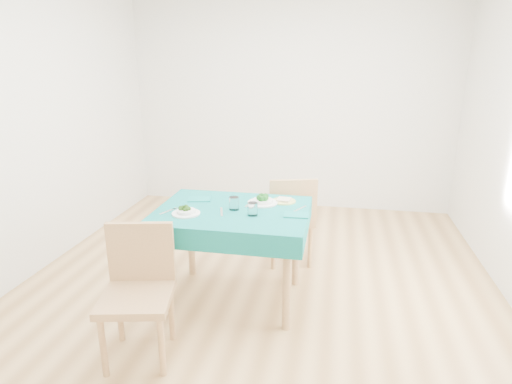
% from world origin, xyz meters
% --- Properties ---
extents(room_shell, '(4.02, 4.52, 2.73)m').
position_xyz_m(room_shell, '(0.00, 0.00, 1.35)').
color(room_shell, '#A07542').
rests_on(room_shell, ground).
extents(table, '(1.13, 0.86, 0.76)m').
position_xyz_m(table, '(-0.15, -0.18, 0.38)').
color(table, '#08615F').
rests_on(table, ground).
extents(chair_near, '(0.52, 0.55, 1.07)m').
position_xyz_m(chair_near, '(-0.57, -0.98, 0.53)').
color(chair_near, '#A1784B').
rests_on(chair_near, ground).
extents(chair_far, '(0.53, 0.55, 1.04)m').
position_xyz_m(chair_far, '(0.20, 0.59, 0.52)').
color(chair_far, '#A1784B').
rests_on(chair_far, ground).
extents(bowl_near, '(0.21, 0.21, 0.06)m').
position_xyz_m(bowl_near, '(-0.45, -0.34, 0.79)').
color(bowl_near, white).
rests_on(bowl_near, table).
extents(bowl_far, '(0.24, 0.24, 0.07)m').
position_xyz_m(bowl_far, '(0.05, 0.00, 0.79)').
color(bowl_far, white).
rests_on(bowl_far, table).
extents(fork_near, '(0.08, 0.15, 0.00)m').
position_xyz_m(fork_near, '(-0.61, -0.32, 0.76)').
color(fork_near, silver).
rests_on(fork_near, table).
extents(knife_near, '(0.07, 0.19, 0.00)m').
position_xyz_m(knife_near, '(-0.21, -0.25, 0.76)').
color(knife_near, silver).
rests_on(knife_near, table).
extents(fork_far, '(0.05, 0.17, 0.00)m').
position_xyz_m(fork_far, '(-0.05, -0.03, 0.76)').
color(fork_far, silver).
rests_on(fork_far, table).
extents(knife_far, '(0.11, 0.19, 0.00)m').
position_xyz_m(knife_far, '(0.34, -0.09, 0.76)').
color(knife_far, silver).
rests_on(knife_far, table).
extents(napkin_near, '(0.21, 0.17, 0.01)m').
position_xyz_m(napkin_near, '(-0.46, -0.00, 0.76)').
color(napkin_near, '#0C6B68').
rests_on(napkin_near, table).
extents(napkin_far, '(0.18, 0.13, 0.01)m').
position_xyz_m(napkin_far, '(0.34, -0.22, 0.76)').
color(napkin_far, '#0C6B68').
rests_on(napkin_far, table).
extents(tumbler_center, '(0.08, 0.08, 0.10)m').
position_xyz_m(tumbler_center, '(-0.13, -0.18, 0.81)').
color(tumbler_center, white).
rests_on(tumbler_center, table).
extents(tumbler_side, '(0.07, 0.07, 0.10)m').
position_xyz_m(tumbler_side, '(0.03, -0.27, 0.81)').
color(tumbler_side, white).
rests_on(tumbler_side, table).
extents(side_plate, '(0.19, 0.19, 0.01)m').
position_xyz_m(side_plate, '(0.21, 0.08, 0.76)').
color(side_plate, '#BFC45F').
rests_on(side_plate, table).
extents(bread_slice, '(0.11, 0.11, 0.02)m').
position_xyz_m(bread_slice, '(0.21, 0.08, 0.78)').
color(bread_slice, beige).
rests_on(bread_slice, side_plate).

